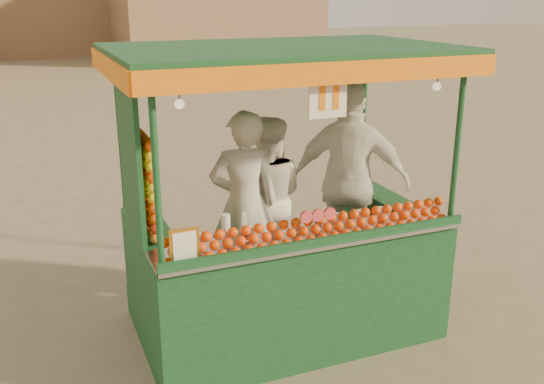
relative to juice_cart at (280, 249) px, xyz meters
name	(u,v)px	position (x,y,z in m)	size (l,w,h in m)	color
ground	(268,327)	(-0.07, 0.12, -0.84)	(90.00, 90.00, 0.00)	#675D4A
building_right	(214,3)	(6.93, 24.12, 1.66)	(9.00, 6.00, 5.00)	#82644A
juice_cart	(280,249)	(0.00, 0.00, 0.00)	(2.85, 1.85, 2.59)	#0F381B
vendor_left	(244,204)	(-0.20, 0.37, 0.33)	(0.70, 0.53, 1.74)	beige
vendor_middle	(266,198)	(0.12, 0.62, 0.26)	(0.96, 0.87, 1.61)	white
vendor_right	(350,182)	(0.86, 0.30, 0.43)	(1.21, 1.02, 1.94)	white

